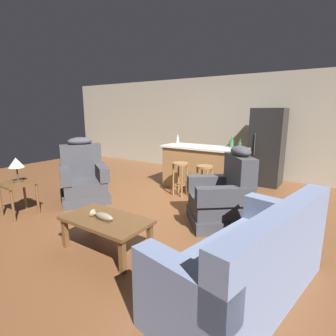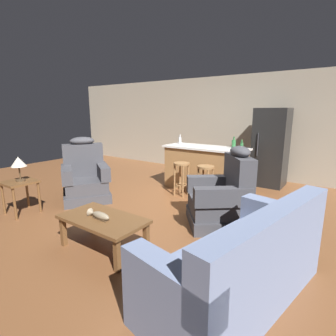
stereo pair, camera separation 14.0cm
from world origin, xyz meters
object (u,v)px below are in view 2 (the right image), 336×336
(fish_figurine, at_px, (99,215))
(table_lamp, at_px, (19,163))
(bar_stool_left, at_px, (181,173))
(bottle_short_amber, at_px, (180,140))
(coffee_table, at_px, (103,222))
(bottle_tall_green, at_px, (234,144))
(refrigerator, at_px, (271,148))
(recliner_near_lamp, at_px, (85,178))
(end_table, at_px, (20,187))
(bar_stool_right, at_px, (205,177))
(bottle_wine_dark, at_px, (242,146))
(kitchen_island, at_px, (205,168))
(couch, at_px, (242,266))
(recliner_near_island, at_px, (223,198))

(fish_figurine, bearing_deg, table_lamp, 178.57)
(fish_figurine, relative_size, bar_stool_left, 0.50)
(bottle_short_amber, bearing_deg, coffee_table, -73.71)
(fish_figurine, bearing_deg, bar_stool_left, 98.57)
(fish_figurine, relative_size, bottle_short_amber, 1.62)
(fish_figurine, bearing_deg, bottle_tall_green, 83.33)
(table_lamp, bearing_deg, refrigerator, 55.60)
(recliner_near_lamp, distance_m, end_table, 1.14)
(recliner_near_lamp, height_order, bar_stool_left, recliner_near_lamp)
(coffee_table, xyz_separation_m, fish_figurine, (-0.01, -0.05, 0.10))
(refrigerator, bearing_deg, bottle_short_amber, -149.20)
(bar_stool_right, bearing_deg, bottle_tall_green, 76.31)
(fish_figurine, relative_size, recliner_near_lamp, 0.28)
(table_lamp, height_order, bottle_wine_dark, bottle_wine_dark)
(end_table, height_order, kitchen_island, kitchen_island)
(couch, distance_m, recliner_near_island, 1.65)
(recliner_near_island, height_order, bottle_wine_dark, recliner_near_island)
(couch, xyz_separation_m, bottle_tall_green, (-1.34, 3.07, 0.70))
(recliner_near_lamp, relative_size, bar_stool_right, 1.76)
(bottle_tall_green, bearing_deg, bar_stool_left, -131.86)
(end_table, xyz_separation_m, refrigerator, (2.90, 4.21, 0.42))
(recliner_near_island, bearing_deg, recliner_near_lamp, -29.48)
(coffee_table, relative_size, bottle_short_amber, 5.24)
(recliner_near_island, bearing_deg, bar_stool_left, -71.90)
(bar_stool_right, bearing_deg, end_table, -132.89)
(coffee_table, xyz_separation_m, bottle_short_amber, (-0.92, 3.14, 0.67))
(couch, height_order, table_lamp, table_lamp)
(kitchen_island, xyz_separation_m, bar_stool_left, (-0.20, -0.63, -0.01))
(refrigerator, bearing_deg, coffee_table, -101.53)
(couch, distance_m, recliner_near_lamp, 3.63)
(coffee_table, bearing_deg, table_lamp, 179.87)
(refrigerator, bearing_deg, end_table, -124.56)
(end_table, xyz_separation_m, bar_stool_left, (1.67, 2.38, 0.01))
(coffee_table, height_order, bottle_wine_dark, bottle_wine_dark)
(table_lamp, bearing_deg, bottle_wine_dark, 48.35)
(recliner_near_island, relative_size, table_lamp, 2.93)
(bottle_short_amber, bearing_deg, bar_stool_right, -35.43)
(recliner_near_island, height_order, table_lamp, recliner_near_island)
(bar_stool_right, distance_m, bottle_tall_green, 1.02)
(bottle_wine_dark, bearing_deg, bar_stool_left, -148.91)
(bar_stool_right, bearing_deg, bottle_wine_dark, 52.87)
(coffee_table, relative_size, bottle_wine_dark, 5.36)
(bottle_wine_dark, bearing_deg, end_table, -131.80)
(coffee_table, distance_m, refrigerator, 4.32)
(bar_stool_right, height_order, bottle_tall_green, bottle_tall_green)
(table_lamp, distance_m, bottle_tall_green, 3.99)
(couch, xyz_separation_m, table_lamp, (-3.73, -0.12, 0.53))
(end_table, xyz_separation_m, bottle_wine_dark, (2.66, 2.98, 0.57))
(coffee_table, distance_m, recliner_near_island, 1.79)
(recliner_near_island, bearing_deg, coffee_table, 20.90)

